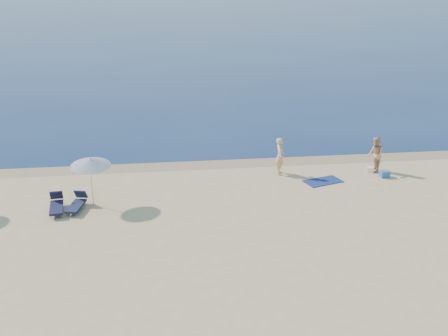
{
  "coord_description": "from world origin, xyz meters",
  "views": [
    {
      "loc": [
        -4.62,
        -9.35,
        10.37
      ],
      "look_at": [
        -1.44,
        16.0,
        1.0
      ],
      "focal_mm": 45.0,
      "sensor_mm": 36.0,
      "label": 1
    }
  ],
  "objects_px": {
    "person_right": "(375,155)",
    "blue_cooler": "(385,174)",
    "person_left": "(280,156)",
    "umbrella_near": "(90,162)"
  },
  "relations": [
    {
      "from": "blue_cooler",
      "to": "umbrella_near",
      "type": "distance_m",
      "value": 14.73
    },
    {
      "from": "person_left",
      "to": "person_right",
      "type": "distance_m",
      "value": 5.03
    },
    {
      "from": "umbrella_near",
      "to": "person_left",
      "type": "bearing_deg",
      "value": 11.34
    },
    {
      "from": "person_left",
      "to": "person_right",
      "type": "bearing_deg",
      "value": -84.38
    },
    {
      "from": "blue_cooler",
      "to": "umbrella_near",
      "type": "relative_size",
      "value": 0.2
    },
    {
      "from": "person_right",
      "to": "umbrella_near",
      "type": "distance_m",
      "value": 14.55
    },
    {
      "from": "person_left",
      "to": "blue_cooler",
      "type": "height_order",
      "value": "person_left"
    },
    {
      "from": "person_right",
      "to": "umbrella_near",
      "type": "height_order",
      "value": "umbrella_near"
    },
    {
      "from": "person_left",
      "to": "blue_cooler",
      "type": "xyz_separation_m",
      "value": [
        5.25,
        -1.15,
        -0.81
      ]
    },
    {
      "from": "person_right",
      "to": "blue_cooler",
      "type": "xyz_separation_m",
      "value": [
        0.23,
        -0.88,
        -0.76
      ]
    }
  ]
}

